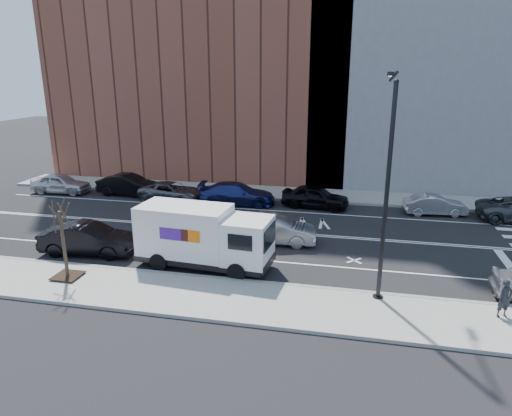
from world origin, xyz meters
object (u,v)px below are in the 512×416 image
at_px(fedex_van, 203,236).
at_px(pedestrian, 505,298).
at_px(driving_sedan, 273,230).
at_px(far_parked_a, 61,183).
at_px(far_parked_b, 129,185).

bearing_deg(fedex_van, pedestrian, -5.81).
relative_size(fedex_van, driving_sedan, 1.43).
distance_m(far_parked_a, driving_sedan, 19.67).
height_order(fedex_van, far_parked_b, fedex_van).
relative_size(driving_sedan, pedestrian, 3.00).
bearing_deg(fedex_van, far_parked_b, 135.29).
bearing_deg(driving_sedan, pedestrian, -125.60).
relative_size(far_parked_a, far_parked_b, 0.92).
height_order(far_parked_b, pedestrian, pedestrian).
xyz_separation_m(fedex_van, far_parked_a, (-15.50, 11.08, -0.82)).
bearing_deg(pedestrian, driving_sedan, 124.18).
bearing_deg(far_parked_a, fedex_van, -127.84).
distance_m(far_parked_a, pedestrian, 31.50).
relative_size(fedex_van, far_parked_a, 1.50).
xyz_separation_m(driving_sedan, pedestrian, (10.15, -6.32, 0.16)).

